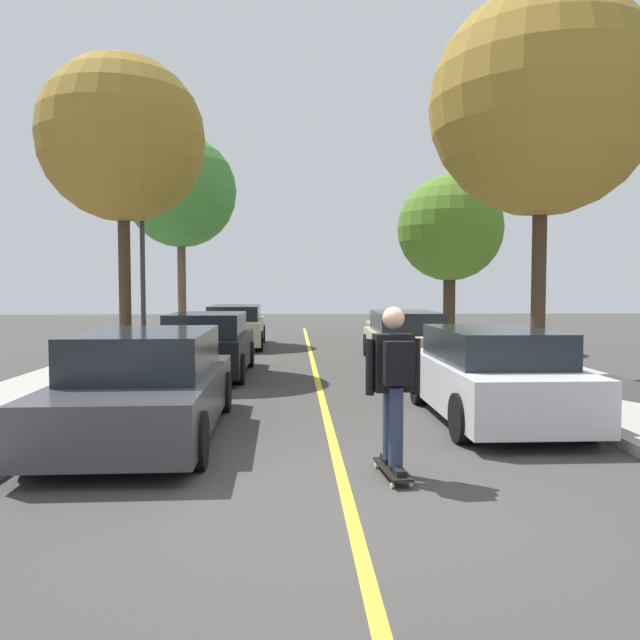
{
  "coord_description": "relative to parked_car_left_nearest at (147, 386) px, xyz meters",
  "views": [
    {
      "loc": [
        -0.49,
        -5.97,
        1.98
      ],
      "look_at": [
        0.16,
        9.41,
        1.17
      ],
      "focal_mm": 34.31,
      "sensor_mm": 36.0,
      "label": 1
    }
  ],
  "objects": [
    {
      "name": "ground",
      "position": [
        2.46,
        -2.2,
        -0.68
      ],
      "size": [
        80.0,
        80.0,
        0.0
      ],
      "primitive_type": "plane",
      "color": "#3D3A38"
    },
    {
      "name": "center_line",
      "position": [
        2.46,
        1.8,
        -0.67
      ],
      "size": [
        0.12,
        39.2,
        0.01
      ],
      "primitive_type": "cube",
      "color": "gold",
      "rests_on": "ground"
    },
    {
      "name": "parked_car_left_nearest",
      "position": [
        0.0,
        0.0,
        0.0
      ],
      "size": [
        2.02,
        4.54,
        1.4
      ],
      "color": "#38383D",
      "rests_on": "ground"
    },
    {
      "name": "parked_car_left_near",
      "position": [
        0.0,
        5.69,
        0.01
      ],
      "size": [
        1.9,
        4.14,
        1.41
      ],
      "color": "black",
      "rests_on": "ground"
    },
    {
      "name": "parked_car_left_far",
      "position": [
        0.0,
        12.32,
        0.02
      ],
      "size": [
        2.0,
        4.58,
        1.39
      ],
      "color": "#BCAD89",
      "rests_on": "ground"
    },
    {
      "name": "parked_car_right_nearest",
      "position": [
        4.92,
        0.76,
        0.0
      ],
      "size": [
        1.87,
        4.02,
        1.37
      ],
      "color": "#B7B7BC",
      "rests_on": "ground"
    },
    {
      "name": "parked_car_right_near",
      "position": [
        4.91,
        7.93,
        -0.01
      ],
      "size": [
        1.99,
        4.45,
        1.35
      ],
      "color": "#BCAD89",
      "rests_on": "ground"
    },
    {
      "name": "street_tree_left_nearest",
      "position": [
        -2.01,
        6.37,
        4.74
      ],
      "size": [
        3.82,
        3.82,
        7.2
      ],
      "color": "#3D2D1E",
      "rests_on": "sidewalk_left"
    },
    {
      "name": "street_tree_left_near",
      "position": [
        -2.01,
        13.68,
        4.66
      ],
      "size": [
        3.9,
        3.9,
        7.17
      ],
      "color": "brown",
      "rests_on": "sidewalk_left"
    },
    {
      "name": "street_tree_right_nearest",
      "position": [
        6.93,
        4.04,
        4.97
      ],
      "size": [
        4.48,
        4.48,
        7.76
      ],
      "color": "#3D2D1E",
      "rests_on": "sidewalk_right"
    },
    {
      "name": "street_tree_right_near",
      "position": [
        6.93,
        11.18,
        3.17
      ],
      "size": [
        3.35,
        3.35,
        5.41
      ],
      "color": "#3D2D1E",
      "rests_on": "sidewalk_right"
    },
    {
      "name": "streetlamp",
      "position": [
        -1.75,
        7.03,
        2.29
      ],
      "size": [
        0.36,
        0.24,
        4.86
      ],
      "color": "#38383D",
      "rests_on": "sidewalk_left"
    },
    {
      "name": "skateboard",
      "position": [
        2.99,
        -1.93,
        -0.59
      ],
      "size": [
        0.3,
        0.86,
        0.1
      ],
      "color": "black",
      "rests_on": "ground"
    },
    {
      "name": "skateboarder",
      "position": [
        2.99,
        -1.96,
        0.38
      ],
      "size": [
        0.59,
        0.71,
        1.68
      ],
      "color": "black",
      "rests_on": "skateboard"
    }
  ]
}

